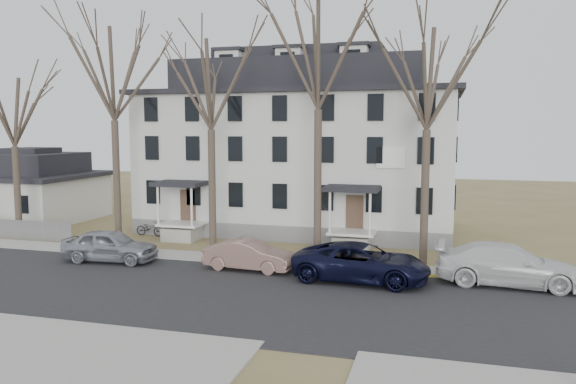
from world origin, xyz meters
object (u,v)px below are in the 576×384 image
(small_house, at_px, (34,190))
(car_navy, at_px, (361,263))
(car_white, at_px, (508,266))
(car_silver, at_px, (110,246))
(bicycle_left, at_px, (150,229))
(tree_far_left, at_px, (113,66))
(tree_mid_right, at_px, (428,71))
(tree_center, at_px, (319,45))
(tree_bungalow, at_px, (13,107))
(car_tan, at_px, (249,256))
(boarding_house, at_px, (300,150))
(tree_mid_left, at_px, (210,77))

(small_house, xyz_separation_m, car_navy, (25.95, -10.45, -1.41))
(small_house, bearing_deg, car_white, -16.19)
(car_silver, relative_size, bicycle_left, 2.60)
(small_house, xyz_separation_m, tree_far_left, (11.00, -6.20, 8.09))
(tree_mid_right, bearing_deg, tree_center, 180.00)
(small_house, height_order, tree_mid_right, tree_mid_right)
(tree_bungalow, xyz_separation_m, car_silver, (9.02, -3.99, -7.29))
(car_tan, xyz_separation_m, bicycle_left, (-8.93, 6.40, -0.23))
(boarding_house, relative_size, car_silver, 4.29)
(tree_far_left, height_order, car_tan, tree_far_left)
(tree_bungalow, bearing_deg, tree_mid_left, 0.00)
(tree_far_left, xyz_separation_m, car_silver, (2.02, -3.99, -9.52))
(car_silver, xyz_separation_m, bicycle_left, (-1.50, 6.69, -0.34))
(small_house, height_order, bicycle_left, small_house)
(bicycle_left, bearing_deg, car_white, -103.34)
(car_white, bearing_deg, tree_far_left, 83.94)
(tree_far_left, relative_size, car_navy, 2.26)
(tree_far_left, distance_m, bicycle_left, 10.23)
(car_white, distance_m, bicycle_left, 21.49)
(tree_mid_right, bearing_deg, tree_mid_left, 180.00)
(tree_center, bearing_deg, tree_mid_left, 180.00)
(tree_mid_right, distance_m, car_navy, 10.07)
(tree_far_left, bearing_deg, tree_center, 0.00)
(car_silver, xyz_separation_m, car_tan, (7.43, 0.29, -0.10))
(boarding_house, xyz_separation_m, small_house, (-20.00, -1.96, -3.13))
(small_house, relative_size, bicycle_left, 4.66)
(tree_far_left, bearing_deg, boarding_house, 42.18)
(tree_bungalow, xyz_separation_m, car_tan, (16.45, -3.70, -7.40))
(car_navy, bearing_deg, car_white, -76.03)
(boarding_house, height_order, tree_bungalow, boarding_house)
(tree_mid_left, bearing_deg, tree_mid_right, 0.00)
(tree_center, bearing_deg, tree_bungalow, 180.00)
(tree_mid_left, bearing_deg, car_navy, -25.40)
(tree_mid_left, bearing_deg, car_silver, -134.94)
(tree_center, height_order, car_white, tree_center)
(tree_far_left, bearing_deg, small_house, 150.61)
(tree_center, bearing_deg, car_tan, -124.60)
(tree_far_left, xyz_separation_m, car_navy, (14.95, -4.25, -9.50))
(tree_center, distance_m, car_white, 14.08)
(tree_center, bearing_deg, bicycle_left, 166.76)
(tree_mid_right, xyz_separation_m, car_navy, (-2.55, -4.25, -8.76))
(bicycle_left, bearing_deg, tree_center, -100.77)
(tree_center, height_order, tree_bungalow, tree_center)
(boarding_house, bearing_deg, tree_bungalow, -152.99)
(car_tan, bearing_deg, bicycle_left, 58.27)
(boarding_house, relative_size, car_white, 3.40)
(bicycle_left, bearing_deg, car_navy, -113.25)
(boarding_house, bearing_deg, car_navy, -64.38)
(tree_center, relative_size, car_white, 2.40)
(car_silver, xyz_separation_m, car_navy, (12.93, -0.26, 0.02))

